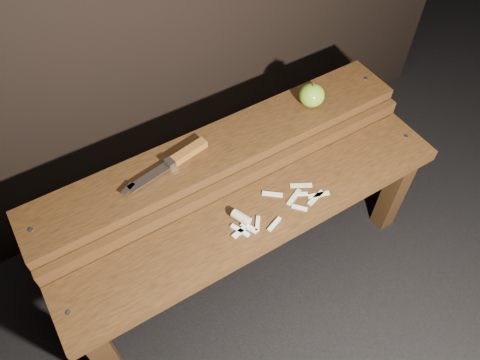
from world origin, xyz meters
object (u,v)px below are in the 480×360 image
bench_rear_tier (222,164)px  bench_front_tier (262,228)px  knife (179,158)px  apple (312,95)px

bench_rear_tier → bench_front_tier: bearing=-90.0°
bench_front_tier → bench_rear_tier: (0.00, 0.23, 0.06)m
bench_front_tier → knife: bearing=118.7°
apple → knife: 0.46m
knife → apple: bearing=-1.0°
apple → knife: apple is taller
bench_rear_tier → knife: bearing=174.7°
bench_rear_tier → apple: (0.33, 0.00, 0.12)m
bench_front_tier → knife: size_ratio=4.23×
bench_front_tier → apple: (0.33, 0.23, 0.18)m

